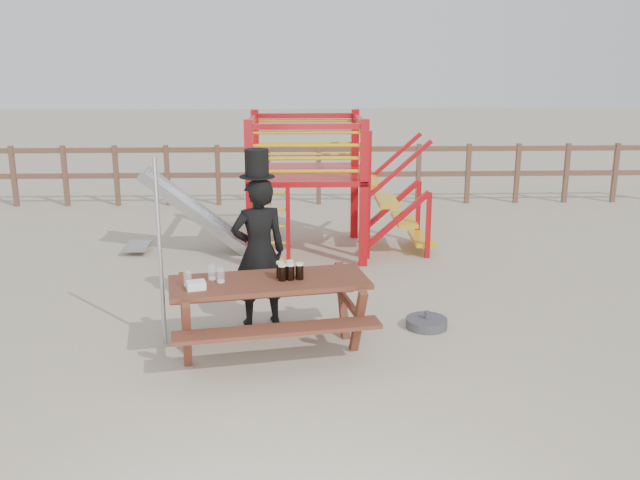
# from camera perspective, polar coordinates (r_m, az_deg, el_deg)

# --- Properties ---
(ground) EXTENTS (60.00, 60.00, 0.00)m
(ground) POSITION_cam_1_polar(r_m,az_deg,el_deg) (7.66, -2.15, -8.32)
(ground) COLOR tan
(ground) RESTS_ON ground
(back_fence) EXTENTS (15.09, 0.09, 1.20)m
(back_fence) POSITION_cam_1_polar(r_m,az_deg,el_deg) (14.22, -2.13, 5.78)
(back_fence) COLOR brown
(back_fence) RESTS_ON ground
(playground_fort) EXTENTS (4.71, 1.84, 2.10)m
(playground_fort) POSITION_cam_1_polar(r_m,az_deg,el_deg) (10.79, -1.51, 4.60)
(playground_fort) COLOR #B50C12
(playground_fort) RESTS_ON ground
(picnic_table) EXTENTS (2.21, 1.71, 0.77)m
(picnic_table) POSITION_cam_1_polar(r_m,az_deg,el_deg) (7.33, -4.05, -5.33)
(picnic_table) COLOR brown
(picnic_table) RESTS_ON ground
(man_with_hat) EXTENTS (0.70, 0.56, 2.00)m
(man_with_hat) POSITION_cam_1_polar(r_m,az_deg,el_deg) (7.94, -4.92, -0.65)
(man_with_hat) COLOR black
(man_with_hat) RESTS_ON ground
(metal_pole) EXTENTS (0.04, 0.04, 2.00)m
(metal_pole) POSITION_cam_1_polar(r_m,az_deg,el_deg) (7.53, -12.68, -1.02)
(metal_pole) COLOR #B2B2B7
(metal_pole) RESTS_ON ground
(parasol_base) EXTENTS (0.47, 0.47, 0.20)m
(parasol_base) POSITION_cam_1_polar(r_m,az_deg,el_deg) (8.15, 8.52, -6.57)
(parasol_base) COLOR #3E3D43
(parasol_base) RESTS_ON ground
(paper_bag) EXTENTS (0.21, 0.19, 0.08)m
(paper_bag) POSITION_cam_1_polar(r_m,az_deg,el_deg) (7.04, -9.89, -3.59)
(paper_bag) COLOR white
(paper_bag) RESTS_ON picnic_table
(stout_pints) EXTENTS (0.28, 0.20, 0.17)m
(stout_pints) POSITION_cam_1_polar(r_m,az_deg,el_deg) (7.23, -2.54, -2.46)
(stout_pints) COLOR black
(stout_pints) RESTS_ON picnic_table
(empty_glasses) EXTENTS (0.39, 0.28, 0.15)m
(empty_glasses) POSITION_cam_1_polar(r_m,az_deg,el_deg) (7.21, -9.04, -2.87)
(empty_glasses) COLOR silver
(empty_glasses) RESTS_ON picnic_table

